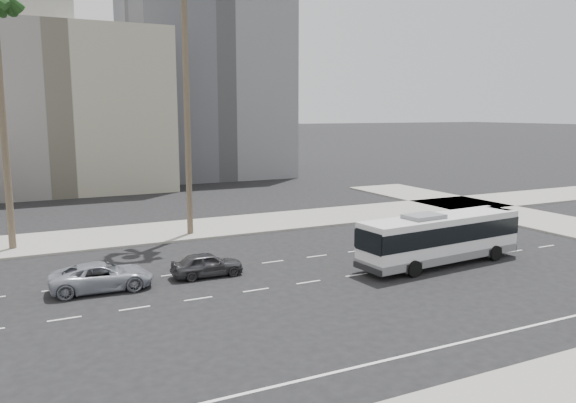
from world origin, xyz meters
TOP-DOWN VIEW (x-y plane):
  - ground at (0.00, 0.00)m, footprint 700.00×700.00m
  - sidewalk_north at (0.00, 15.50)m, footprint 120.00×7.00m
  - midrise_beige_west at (-12.00, 45.00)m, footprint 24.00×18.00m
  - midrise_gray_center at (8.00, 52.00)m, footprint 20.00×20.00m
  - civic_tower at (-2.00, 250.00)m, footprint 42.00×42.00m
  - highrise_right at (45.00, 230.00)m, footprint 26.00×26.00m
  - highrise_far at (70.00, 260.00)m, footprint 22.00×22.00m
  - city_bus at (5.64, -0.23)m, footprint 10.99×3.35m
  - car_a at (-7.42, 3.45)m, footprint 1.67×3.93m
  - car_b at (-12.92, 3.50)m, footprint 2.56×5.12m

SIDE VIEW (x-z plane):
  - ground at x=0.00m, z-range 0.00..0.00m
  - sidewalk_north at x=0.00m, z-range 0.00..0.15m
  - car_a at x=-7.42m, z-range 0.00..1.32m
  - car_b at x=-12.92m, z-range 0.00..1.39m
  - city_bus at x=5.64m, z-range 0.08..3.19m
  - midrise_beige_west at x=-12.00m, z-range 0.00..18.00m
  - midrise_gray_center at x=8.00m, z-range 0.00..26.00m
  - highrise_far at x=70.00m, z-range 0.00..60.00m
  - highrise_right at x=45.00m, z-range 0.00..70.00m
  - civic_tower at x=-2.00m, z-range -25.67..103.33m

